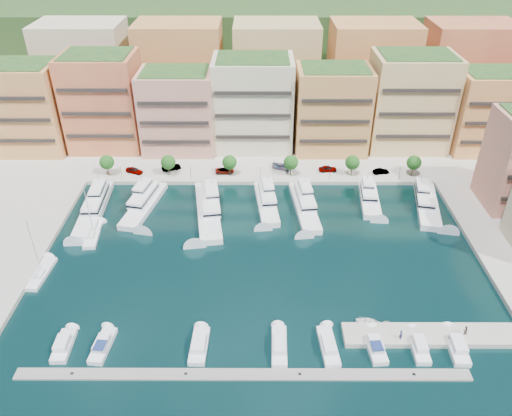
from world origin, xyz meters
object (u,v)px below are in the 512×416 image
object	(u,v)px
tender_1	(388,323)
car_4	(328,169)
lamppost_1	(190,170)
car_3	(282,167)
lamppost_2	(260,170)
car_0	(134,170)
yacht_4	(304,204)
tree_3	(291,162)
yacht_2	(208,207)
person_0	(401,335)
sailboat_2	(93,236)
car_5	(381,171)
person_1	(465,330)
lamppost_4	(400,170)
tree_4	(352,163)
tree_5	(414,163)
car_1	(171,167)
yacht_3	(266,200)
cruiser_6	(328,346)
sailboat_1	(41,274)
cruiser_7	(375,347)
lamppost_3	(330,170)
cruiser_8	(419,347)
lamppost_0	(121,170)
tender_0	(368,322)
cruiser_9	(457,347)
car_2	(225,171)
cruiser_1	(103,346)
tree_0	(107,162)
cruiser_0	(64,346)
cruiser_5	(279,346)
yacht_1	(145,202)
tree_2	(230,162)
yacht_0	(95,206)
yacht_6	(426,202)
yacht_5	(369,197)

from	to	relation	value
tender_1	car_4	size ratio (longest dim) A/B	0.32
lamppost_1	car_3	xyz separation A→B (m)	(23.85, 5.65, -2.06)
lamppost_2	car_0	world-z (taller)	lamppost_2
yacht_4	tree_3	bearing A→B (deg)	99.88
yacht_2	person_0	world-z (taller)	yacht_2
sailboat_2	car_0	world-z (taller)	sailboat_2
yacht_2	yacht_4	distance (m)	22.96
tender_1	car_5	distance (m)	54.28
car_5	person_1	xyz separation A→B (m)	(2.47, -56.59, 0.23)
car_5	lamppost_4	bearing A→B (deg)	-139.50
tree_4	tree_5	world-z (taller)	same
car_1	person_1	distance (m)	82.67
yacht_3	cruiser_6	xyz separation A→B (m)	(9.68, -45.04, -0.66)
sailboat_1	cruiser_7	bearing A→B (deg)	-16.50
lamppost_3	cruiser_8	distance (m)	56.47
lamppost_0	car_4	xyz separation A→B (m)	(54.06, 4.42, -2.01)
tender_0	lamppost_4	bearing A→B (deg)	-13.51
cruiser_9	car_2	xyz separation A→B (m)	(-41.92, 59.20, 1.15)
cruiser_1	car_0	size ratio (longest dim) A/B	1.67
car_0	tree_0	bearing A→B (deg)	121.18
car_1	cruiser_1	bearing A→B (deg)	156.13
cruiser_9	person_0	distance (m)	9.40
tree_0	cruiser_0	distance (m)	58.64
cruiser_5	lamppost_1	bearing A→B (deg)	110.59
yacht_1	car_2	world-z (taller)	yacht_1
cruiser_9	tender_1	world-z (taller)	cruiser_9
car_0	car_2	bearing A→B (deg)	-67.40
tree_0	tree_2	bearing A→B (deg)	0.00
car_3	yacht_0	bearing A→B (deg)	136.15
lamppost_2	cruiser_9	size ratio (longest dim) A/B	0.52
tender_1	car_1	bearing A→B (deg)	61.50
cruiser_6	tree_0	bearing A→B (deg)	131.35
sailboat_1	person_0	xyz separation A→B (m)	(67.05, -17.25, 1.68)
lamppost_2	yacht_0	xyz separation A→B (m)	(-39.51, -13.29, -2.62)
yacht_0	tender_1	distance (m)	71.97
lamppost_4	cruiser_7	distance (m)	58.45
yacht_6	cruiser_7	bearing A→B (deg)	-115.43
tree_2	person_1	bearing A→B (deg)	-52.68
yacht_4	sailboat_2	bearing A→B (deg)	-165.88
yacht_5	cruiser_9	bearing A→B (deg)	-82.82
tender_0	sailboat_2	bearing A→B (deg)	70.43
car_5	person_1	bearing A→B (deg)	171.49
tree_3	car_1	xyz separation A→B (m)	(-31.88, 2.88, -2.91)
cruiser_9	car_2	distance (m)	72.54
lamppost_2	yacht_2	distance (m)	18.69
tree_5	yacht_1	bearing A→B (deg)	-168.45
tree_3	yacht_3	bearing A→B (deg)	-116.66
lamppost_1	lamppost_3	distance (m)	36.00
lamppost_3	yacht_4	size ratio (longest dim) A/B	0.19
tree_0	car_3	size ratio (longest dim) A/B	1.07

